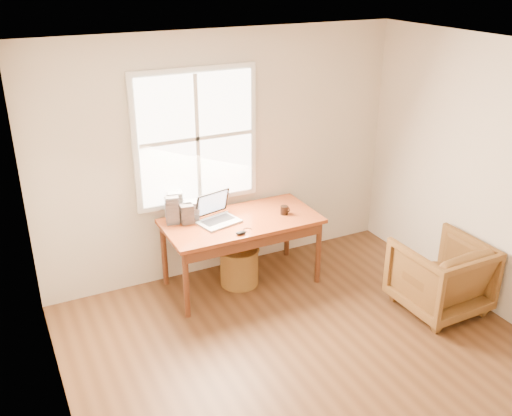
{
  "coord_description": "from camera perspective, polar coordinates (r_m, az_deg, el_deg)",
  "views": [
    {
      "loc": [
        -2.21,
        -3.04,
        3.22
      ],
      "look_at": [
        0.1,
        1.65,
        0.92
      ],
      "focal_mm": 40.0,
      "sensor_mm": 36.0,
      "label": 1
    }
  ],
  "objects": [
    {
      "name": "mouse",
      "position": [
        5.54,
        -1.52,
        -2.5
      ],
      "size": [
        0.11,
        0.07,
        0.04
      ],
      "primitive_type": "ellipsoid",
      "rotation": [
        0.0,
        0.0,
        -0.09
      ],
      "color": "black",
      "rests_on": "desk"
    },
    {
      "name": "room_shell",
      "position": [
        4.32,
        7.33,
        -2.57
      ],
      "size": [
        4.04,
        4.54,
        2.64
      ],
      "color": "brown",
      "rests_on": "ground"
    },
    {
      "name": "armchair",
      "position": [
        5.9,
        17.95,
        -6.44
      ],
      "size": [
        0.79,
        0.81,
        0.73
      ],
      "primitive_type": "imported",
      "rotation": [
        0.0,
        0.0,
        3.16
      ],
      "color": "brown",
      "rests_on": "room_shell"
    },
    {
      "name": "cd_stack_d",
      "position": [
        5.87,
        -6.47,
        -0.23
      ],
      "size": [
        0.19,
        0.18,
        0.2
      ],
      "primitive_type": "cube",
      "rotation": [
        0.0,
        0.0,
        -0.34
      ],
      "color": "silver",
      "rests_on": "desk"
    },
    {
      "name": "cd_stack_a",
      "position": [
        5.87,
        -8.1,
        0.24
      ],
      "size": [
        0.17,
        0.16,
        0.3
      ],
      "primitive_type": "cube",
      "rotation": [
        0.0,
        0.0,
        -0.2
      ],
      "color": "silver",
      "rests_on": "desk"
    },
    {
      "name": "cd_stack_b",
      "position": [
        5.78,
        -6.92,
        -0.61
      ],
      "size": [
        0.14,
        0.12,
        0.2
      ],
      "primitive_type": "cube",
      "rotation": [
        0.0,
        0.0,
        -0.09
      ],
      "color": "#242428",
      "rests_on": "desk"
    },
    {
      "name": "laptop",
      "position": [
        5.73,
        -3.75,
        -0.06
      ],
      "size": [
        0.52,
        0.54,
        0.32
      ],
      "primitive_type": null,
      "rotation": [
        0.0,
        0.0,
        0.25
      ],
      "color": "#A4A7AB",
      "rests_on": "desk"
    },
    {
      "name": "coffee_mug",
      "position": [
        5.97,
        2.84,
        -0.22
      ],
      "size": [
        0.08,
        0.08,
        0.09
      ],
      "primitive_type": "cylinder",
      "rotation": [
        0.0,
        0.0,
        -0.01
      ],
      "color": "black",
      "rests_on": "desk"
    },
    {
      "name": "wicker_stool",
      "position": [
        6.1,
        -1.69,
        -5.87
      ],
      "size": [
        0.49,
        0.49,
        0.4
      ],
      "primitive_type": "cylinder",
      "rotation": [
        0.0,
        0.0,
        0.25
      ],
      "color": "brown",
      "rests_on": "room_shell"
    },
    {
      "name": "desk",
      "position": [
        5.87,
        -1.49,
        -1.33
      ],
      "size": [
        1.6,
        0.8,
        0.04
      ],
      "primitive_type": "cube",
      "color": "brown",
      "rests_on": "room_shell"
    },
    {
      "name": "cd_stack_c",
      "position": [
        5.79,
        -8.4,
        -0.17
      ],
      "size": [
        0.15,
        0.14,
        0.29
      ],
      "primitive_type": "cube",
      "rotation": [
        0.0,
        0.0,
        -0.23
      ],
      "color": "#908F9B",
      "rests_on": "desk"
    }
  ]
}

